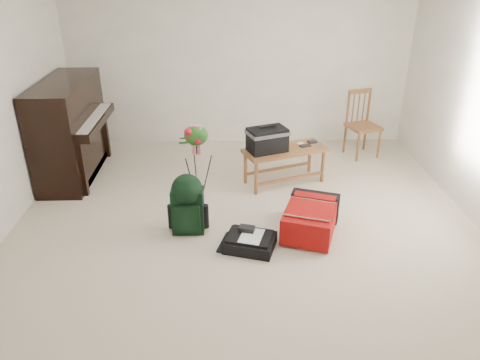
{
  "coord_description": "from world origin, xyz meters",
  "views": [
    {
      "loc": [
        -0.17,
        -4.1,
        2.68
      ],
      "look_at": [
        -0.05,
        0.35,
        0.49
      ],
      "focal_mm": 35.0,
      "sensor_mm": 36.0,
      "label": 1
    }
  ],
  "objects_px": {
    "green_backpack": "(187,201)",
    "flower_stand": "(198,169)",
    "piano": "(71,132)",
    "red_suitcase": "(310,216)",
    "black_duffel": "(250,241)",
    "bench": "(272,141)",
    "dining_chair": "(363,125)"
  },
  "relations": [
    {
      "from": "green_backpack",
      "to": "flower_stand",
      "type": "distance_m",
      "value": 0.5
    },
    {
      "from": "green_backpack",
      "to": "piano",
      "type": "bearing_deg",
      "value": 138.55
    },
    {
      "from": "piano",
      "to": "green_backpack",
      "type": "relative_size",
      "value": 2.29
    },
    {
      "from": "red_suitcase",
      "to": "black_duffel",
      "type": "distance_m",
      "value": 0.73
    },
    {
      "from": "flower_stand",
      "to": "piano",
      "type": "bearing_deg",
      "value": 163.08
    },
    {
      "from": "piano",
      "to": "bench",
      "type": "distance_m",
      "value": 2.58
    },
    {
      "from": "piano",
      "to": "red_suitcase",
      "type": "bearing_deg",
      "value": -27.12
    },
    {
      "from": "bench",
      "to": "dining_chair",
      "type": "bearing_deg",
      "value": 11.49
    },
    {
      "from": "piano",
      "to": "flower_stand",
      "type": "height_order",
      "value": "piano"
    },
    {
      "from": "green_backpack",
      "to": "bench",
      "type": "bearing_deg",
      "value": 51.2
    },
    {
      "from": "dining_chair",
      "to": "bench",
      "type": "bearing_deg",
      "value": -166.12
    },
    {
      "from": "piano",
      "to": "flower_stand",
      "type": "distance_m",
      "value": 1.95
    },
    {
      "from": "red_suitcase",
      "to": "green_backpack",
      "type": "relative_size",
      "value": 1.34
    },
    {
      "from": "bench",
      "to": "red_suitcase",
      "type": "bearing_deg",
      "value": -96.17
    },
    {
      "from": "black_duffel",
      "to": "green_backpack",
      "type": "distance_m",
      "value": 0.77
    },
    {
      "from": "bench",
      "to": "black_duffel",
      "type": "distance_m",
      "value": 1.6
    },
    {
      "from": "dining_chair",
      "to": "black_duffel",
      "type": "xyz_separation_m",
      "value": [
        -1.72,
        -2.36,
        -0.38
      ]
    },
    {
      "from": "piano",
      "to": "dining_chair",
      "type": "bearing_deg",
      "value": 8.23
    },
    {
      "from": "flower_stand",
      "to": "red_suitcase",
      "type": "bearing_deg",
      "value": -7.53
    },
    {
      "from": "dining_chair",
      "to": "red_suitcase",
      "type": "xyz_separation_m",
      "value": [
        -1.07,
        -2.04,
        -0.29
      ]
    },
    {
      "from": "red_suitcase",
      "to": "black_duffel",
      "type": "height_order",
      "value": "red_suitcase"
    },
    {
      "from": "bench",
      "to": "green_backpack",
      "type": "relative_size",
      "value": 1.7
    },
    {
      "from": "piano",
      "to": "black_duffel",
      "type": "relative_size",
      "value": 2.63
    },
    {
      "from": "red_suitcase",
      "to": "black_duffel",
      "type": "bearing_deg",
      "value": -134.41
    },
    {
      "from": "bench",
      "to": "black_duffel",
      "type": "bearing_deg",
      "value": -123.82
    },
    {
      "from": "black_duffel",
      "to": "piano",
      "type": "bearing_deg",
      "value": 157.71
    },
    {
      "from": "bench",
      "to": "dining_chair",
      "type": "height_order",
      "value": "dining_chair"
    },
    {
      "from": "bench",
      "to": "red_suitcase",
      "type": "distance_m",
      "value": 1.26
    },
    {
      "from": "black_duffel",
      "to": "flower_stand",
      "type": "relative_size",
      "value": 0.54
    },
    {
      "from": "bench",
      "to": "red_suitcase",
      "type": "relative_size",
      "value": 1.27
    },
    {
      "from": "bench",
      "to": "piano",
      "type": "bearing_deg",
      "value": 152.25
    },
    {
      "from": "red_suitcase",
      "to": "flower_stand",
      "type": "bearing_deg",
      "value": 177.64
    }
  ]
}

